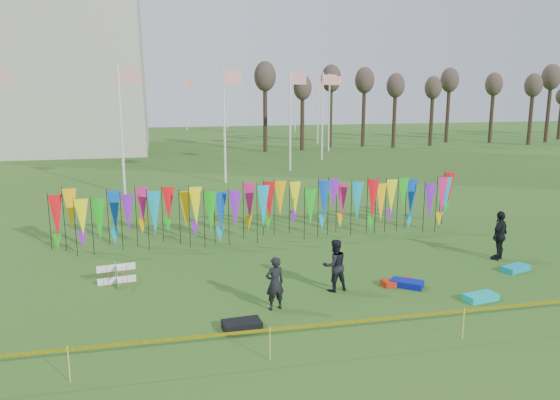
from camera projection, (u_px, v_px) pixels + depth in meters
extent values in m
plane|color=#225016|center=(326.00, 319.00, 16.01)|extent=(160.00, 160.00, 0.00)
cylinder|color=silver|center=(318.00, 110.00, 64.05)|extent=(0.16, 0.16, 8.00)
plane|color=red|center=(323.00, 81.00, 63.51)|extent=(1.40, 0.00, 1.40)
cylinder|color=silver|center=(295.00, 108.00, 70.77)|extent=(0.16, 0.16, 8.00)
plane|color=red|center=(300.00, 82.00, 70.22)|extent=(1.40, 0.00, 1.40)
cylinder|color=silver|center=(264.00, 106.00, 76.61)|extent=(0.16, 0.16, 8.00)
plane|color=red|center=(268.00, 82.00, 76.07)|extent=(1.40, 0.00, 1.40)
cylinder|color=silver|center=(227.00, 105.00, 81.20)|extent=(0.16, 0.16, 8.00)
plane|color=red|center=(231.00, 82.00, 80.65)|extent=(1.40, 0.00, 1.40)
cylinder|color=silver|center=(186.00, 104.00, 84.20)|extent=(0.16, 0.16, 8.00)
plane|color=red|center=(189.00, 83.00, 83.66)|extent=(1.40, 0.00, 1.40)
cylinder|color=silver|center=(142.00, 104.00, 85.42)|extent=(0.16, 0.16, 8.00)
plane|color=red|center=(144.00, 83.00, 84.87)|extent=(1.40, 0.00, 1.40)
cylinder|color=silver|center=(94.00, 104.00, 84.77)|extent=(0.16, 0.16, 8.00)
plane|color=red|center=(96.00, 83.00, 84.23)|extent=(1.40, 0.00, 1.40)
cylinder|color=silver|center=(43.00, 105.00, 82.30)|extent=(0.16, 0.16, 8.00)
plane|color=red|center=(45.00, 82.00, 81.76)|extent=(1.40, 0.00, 1.40)
cylinder|color=silver|center=(121.00, 131.00, 33.76)|extent=(0.16, 0.16, 8.00)
plane|color=red|center=(128.00, 76.00, 33.21)|extent=(1.40, 0.00, 1.40)
cylinder|color=silver|center=(224.00, 126.00, 37.88)|extent=(0.16, 0.16, 8.00)
plane|color=red|center=(232.00, 77.00, 37.34)|extent=(1.40, 0.00, 1.40)
cylinder|color=silver|center=(290.00, 121.00, 43.38)|extent=(0.16, 0.16, 8.00)
plane|color=red|center=(298.00, 79.00, 42.83)|extent=(1.40, 0.00, 1.40)
cylinder|color=silver|center=(322.00, 117.00, 49.87)|extent=(0.16, 0.16, 8.00)
plane|color=red|center=(329.00, 80.00, 49.33)|extent=(1.40, 0.00, 1.40)
cylinder|color=silver|center=(329.00, 113.00, 56.92)|extent=(0.16, 0.16, 8.00)
plane|color=red|center=(335.00, 81.00, 56.38)|extent=(1.40, 0.00, 1.40)
cylinder|color=black|center=(51.00, 223.00, 22.17)|extent=(0.03, 0.03, 2.50)
cone|color=red|center=(57.00, 214.00, 22.16)|extent=(0.64, 0.64, 1.60)
cylinder|color=black|center=(65.00, 222.00, 22.30)|extent=(0.03, 0.03, 2.50)
cone|color=#FFB208|center=(72.00, 213.00, 22.28)|extent=(0.64, 0.64, 1.60)
cylinder|color=black|center=(80.00, 221.00, 22.42)|extent=(0.03, 0.03, 2.50)
cone|color=#FDEF0C|center=(86.00, 212.00, 22.40)|extent=(0.64, 0.64, 1.60)
cylinder|color=black|center=(94.00, 221.00, 22.54)|extent=(0.03, 0.03, 2.50)
cone|color=#15B815|center=(100.00, 212.00, 22.52)|extent=(0.64, 0.64, 1.60)
cylinder|color=black|center=(108.00, 220.00, 22.66)|extent=(0.03, 0.03, 2.50)
cone|color=blue|center=(115.00, 211.00, 22.64)|extent=(0.64, 0.64, 1.60)
cylinder|color=black|center=(122.00, 219.00, 22.78)|extent=(0.03, 0.03, 2.50)
cone|color=purple|center=(129.00, 210.00, 22.76)|extent=(0.64, 0.64, 1.60)
cylinder|color=black|center=(136.00, 218.00, 22.90)|extent=(0.03, 0.03, 2.50)
cone|color=#D71769|center=(142.00, 210.00, 22.89)|extent=(0.64, 0.64, 1.60)
cylinder|color=black|center=(150.00, 218.00, 23.02)|extent=(0.03, 0.03, 2.50)
cone|color=#0D96C4|center=(156.00, 209.00, 23.01)|extent=(0.64, 0.64, 1.60)
cylinder|color=black|center=(163.00, 217.00, 23.14)|extent=(0.03, 0.03, 2.50)
cone|color=red|center=(170.00, 208.00, 23.13)|extent=(0.64, 0.64, 1.60)
cylinder|color=black|center=(177.00, 216.00, 23.26)|extent=(0.03, 0.03, 2.50)
cone|color=#FFB208|center=(183.00, 208.00, 23.25)|extent=(0.64, 0.64, 1.60)
cylinder|color=black|center=(190.00, 216.00, 23.38)|extent=(0.03, 0.03, 2.50)
cone|color=#FDEF0C|center=(196.00, 207.00, 23.37)|extent=(0.64, 0.64, 1.60)
cylinder|color=black|center=(203.00, 215.00, 23.50)|extent=(0.03, 0.03, 2.50)
cone|color=#15B815|center=(210.00, 206.00, 23.49)|extent=(0.64, 0.64, 1.60)
cylinder|color=black|center=(216.00, 214.00, 23.63)|extent=(0.03, 0.03, 2.50)
cone|color=blue|center=(223.00, 206.00, 23.61)|extent=(0.64, 0.64, 1.60)
cylinder|color=black|center=(229.00, 214.00, 23.75)|extent=(0.03, 0.03, 2.50)
cone|color=purple|center=(236.00, 205.00, 23.73)|extent=(0.64, 0.64, 1.60)
cylinder|color=black|center=(242.00, 213.00, 23.87)|extent=(0.03, 0.03, 2.50)
cone|color=#D71769|center=(248.00, 205.00, 23.85)|extent=(0.64, 0.64, 1.60)
cylinder|color=black|center=(255.00, 213.00, 23.99)|extent=(0.03, 0.03, 2.50)
cone|color=#0D96C4|center=(261.00, 204.00, 23.97)|extent=(0.64, 0.64, 1.60)
cylinder|color=black|center=(267.00, 212.00, 24.11)|extent=(0.03, 0.03, 2.50)
cone|color=red|center=(273.00, 203.00, 24.10)|extent=(0.64, 0.64, 1.60)
cylinder|color=black|center=(280.00, 211.00, 24.23)|extent=(0.03, 0.03, 2.50)
cone|color=#FFB208|center=(286.00, 203.00, 24.22)|extent=(0.64, 0.64, 1.60)
cylinder|color=black|center=(292.00, 211.00, 24.35)|extent=(0.03, 0.03, 2.50)
cone|color=#FDEF0C|center=(298.00, 202.00, 24.34)|extent=(0.64, 0.64, 1.60)
cylinder|color=black|center=(304.00, 210.00, 24.47)|extent=(0.03, 0.03, 2.50)
cone|color=#15B815|center=(310.00, 202.00, 24.46)|extent=(0.64, 0.64, 1.60)
cylinder|color=black|center=(316.00, 209.00, 24.59)|extent=(0.03, 0.03, 2.50)
cone|color=blue|center=(322.00, 201.00, 24.58)|extent=(0.64, 0.64, 1.60)
cylinder|color=black|center=(328.00, 209.00, 24.71)|extent=(0.03, 0.03, 2.50)
cone|color=purple|center=(334.00, 201.00, 24.70)|extent=(0.64, 0.64, 1.60)
cylinder|color=black|center=(340.00, 208.00, 24.84)|extent=(0.03, 0.03, 2.50)
cone|color=#D71769|center=(346.00, 200.00, 24.82)|extent=(0.64, 0.64, 1.60)
cylinder|color=black|center=(351.00, 208.00, 24.96)|extent=(0.03, 0.03, 2.50)
cone|color=#0D96C4|center=(357.00, 199.00, 24.94)|extent=(0.64, 0.64, 1.60)
cylinder|color=black|center=(363.00, 207.00, 25.08)|extent=(0.03, 0.03, 2.50)
cone|color=red|center=(369.00, 199.00, 25.06)|extent=(0.64, 0.64, 1.60)
cylinder|color=black|center=(374.00, 206.00, 25.20)|extent=(0.03, 0.03, 2.50)
cone|color=#FFB208|center=(380.00, 198.00, 25.18)|extent=(0.64, 0.64, 1.60)
cylinder|color=black|center=(386.00, 206.00, 25.32)|extent=(0.03, 0.03, 2.50)
cone|color=#FDEF0C|center=(392.00, 198.00, 25.30)|extent=(0.64, 0.64, 1.60)
cylinder|color=black|center=(397.00, 205.00, 25.44)|extent=(0.03, 0.03, 2.50)
cone|color=#15B815|center=(403.00, 197.00, 25.43)|extent=(0.64, 0.64, 1.60)
cylinder|color=black|center=(408.00, 205.00, 25.56)|extent=(0.03, 0.03, 2.50)
cone|color=blue|center=(414.00, 197.00, 25.55)|extent=(0.64, 0.64, 1.60)
cylinder|color=black|center=(419.00, 204.00, 25.68)|extent=(0.03, 0.03, 2.50)
cone|color=purple|center=(425.00, 196.00, 25.67)|extent=(0.64, 0.64, 1.60)
cylinder|color=black|center=(430.00, 204.00, 25.80)|extent=(0.03, 0.03, 2.50)
cone|color=#D71769|center=(436.00, 196.00, 25.79)|extent=(0.64, 0.64, 1.60)
cylinder|color=black|center=(441.00, 203.00, 25.92)|extent=(0.03, 0.03, 2.50)
cone|color=#0D96C4|center=(447.00, 195.00, 25.91)|extent=(0.64, 0.64, 1.60)
cylinder|color=black|center=(452.00, 203.00, 26.05)|extent=(0.03, 0.03, 2.50)
cone|color=red|center=(458.00, 195.00, 26.03)|extent=(0.64, 0.64, 1.60)
cube|color=#DDC204|center=(351.00, 322.00, 13.85)|extent=(26.00, 0.01, 0.08)
cylinder|color=yellow|center=(60.00, 365.00, 12.42)|extent=(0.02, 0.02, 0.90)
cylinder|color=yellow|center=(274.00, 343.00, 13.50)|extent=(0.02, 0.02, 0.90)
cylinder|color=yellow|center=(457.00, 324.00, 14.57)|extent=(0.02, 0.02, 0.90)
cylinder|color=#37281B|center=(257.00, 120.00, 58.67)|extent=(0.44, 0.44, 6.40)
ellipsoid|color=#44362D|center=(257.00, 88.00, 57.99)|extent=(1.92, 1.92, 2.56)
cylinder|color=#37281B|center=(293.00, 119.00, 59.53)|extent=(0.44, 0.44, 6.40)
ellipsoid|color=#44362D|center=(293.00, 88.00, 58.85)|extent=(1.92, 1.92, 2.56)
cylinder|color=#37281B|center=(328.00, 119.00, 60.39)|extent=(0.44, 0.44, 6.40)
ellipsoid|color=#44362D|center=(329.00, 88.00, 59.71)|extent=(1.92, 1.92, 2.56)
cylinder|color=#37281B|center=(362.00, 118.00, 61.25)|extent=(0.44, 0.44, 6.40)
ellipsoid|color=#44362D|center=(363.00, 88.00, 60.57)|extent=(1.92, 1.92, 2.56)
cylinder|color=#37281B|center=(395.00, 118.00, 62.11)|extent=(0.44, 0.44, 6.40)
ellipsoid|color=#44362D|center=(397.00, 88.00, 61.43)|extent=(1.92, 1.92, 2.56)
cylinder|color=#37281B|center=(427.00, 117.00, 62.97)|extent=(0.44, 0.44, 6.40)
ellipsoid|color=#44362D|center=(429.00, 88.00, 62.29)|extent=(1.92, 1.92, 2.56)
cylinder|color=#37281B|center=(459.00, 117.00, 63.83)|extent=(0.44, 0.44, 6.40)
ellipsoid|color=#44362D|center=(461.00, 88.00, 63.15)|extent=(1.92, 1.92, 2.56)
cylinder|color=#37281B|center=(489.00, 117.00, 64.69)|extent=(0.44, 0.44, 6.40)
ellipsoid|color=#44362D|center=(491.00, 88.00, 64.01)|extent=(1.92, 1.92, 2.56)
cylinder|color=#37281B|center=(519.00, 116.00, 65.55)|extent=(0.44, 0.44, 6.40)
ellipsoid|color=#44362D|center=(521.00, 88.00, 64.87)|extent=(1.92, 1.92, 2.56)
cylinder|color=#37281B|center=(548.00, 116.00, 66.41)|extent=(0.44, 0.44, 6.40)
ellipsoid|color=#44362D|center=(551.00, 88.00, 65.73)|extent=(1.92, 1.92, 2.56)
cylinder|color=#B7240D|center=(106.00, 278.00, 18.37)|extent=(0.02, 0.02, 0.73)
cylinder|color=#B7240D|center=(126.00, 276.00, 18.51)|extent=(0.02, 0.02, 0.73)
cylinder|color=#B7240D|center=(108.00, 272.00, 18.98)|extent=(0.02, 0.02, 0.73)
cylinder|color=#B7240D|center=(127.00, 270.00, 19.12)|extent=(0.02, 0.02, 0.73)
imported|color=black|center=(275.00, 283.00, 16.52)|extent=(0.70, 0.57, 1.67)
imported|color=black|center=(335.00, 265.00, 18.06)|extent=(0.93, 0.65, 1.76)
imported|color=black|center=(500.00, 235.00, 21.33)|extent=(1.31, 1.17, 1.95)
cube|color=#0CBBBF|center=(481.00, 297.00, 17.36)|extent=(1.14, 0.71, 0.21)
cube|color=#091696|center=(407.00, 284.00, 18.54)|extent=(1.18, 1.10, 0.22)
cube|color=red|center=(398.00, 282.00, 18.69)|extent=(1.09, 0.54, 0.20)
cube|color=black|center=(242.00, 325.00, 15.28)|extent=(1.12, 0.70, 0.25)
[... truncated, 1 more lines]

